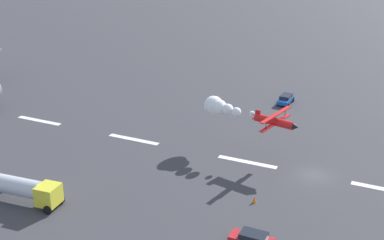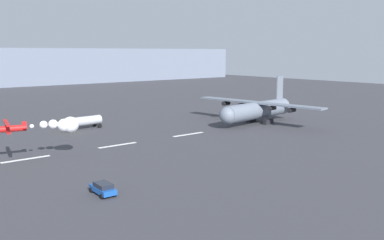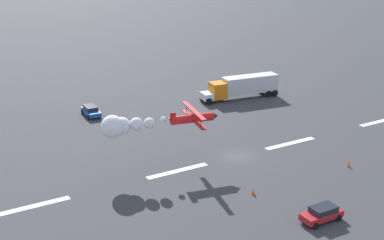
{
  "view_description": "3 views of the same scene",
  "coord_description": "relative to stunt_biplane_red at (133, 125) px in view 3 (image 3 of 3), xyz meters",
  "views": [
    {
      "loc": [
        -10.76,
        58.0,
        29.84
      ],
      "look_at": [
        17.41,
        -1.84,
        3.74
      ],
      "focal_mm": 48.53,
      "sensor_mm": 36.0,
      "label": 1
    },
    {
      "loc": [
        -13.18,
        -70.96,
        17.54
      ],
      "look_at": [
        43.99,
        0.0,
        3.05
      ],
      "focal_mm": 39.99,
      "sensor_mm": 36.0,
      "label": 2
    },
    {
      "loc": [
        37.01,
        51.8,
        27.42
      ],
      "look_at": [
        5.74,
        -1.46,
        5.44
      ],
      "focal_mm": 51.33,
      "sensor_mm": 36.0,
      "label": 3
    }
  ],
  "objects": [
    {
      "name": "runway_stripe_4",
      "position": [
        -4.13,
        3.06,
        -5.64
      ],
      "size": [
        8.0,
        0.9,
        0.01
      ],
      "primitive_type": "cube",
      "color": "white",
      "rests_on": "ground"
    },
    {
      "name": "runway_stripe_5",
      "position": [
        13.06,
        3.06,
        -5.64
      ],
      "size": [
        8.0,
        0.9,
        0.01
      ],
      "primitive_type": "cube",
      "color": "white",
      "rests_on": "ground"
    },
    {
      "name": "ground_plane",
      "position": [
        -12.73,
        3.06,
        -5.64
      ],
      "size": [
        440.0,
        440.0,
        0.0
      ],
      "primitive_type": "plane",
      "color": "#38383D",
      "rests_on": "ground"
    },
    {
      "name": "followme_car_yellow",
      "position": [
        -2.45,
        -21.12,
        -4.83
      ],
      "size": [
        2.14,
        4.43,
        1.52
      ],
      "color": "#194CA5",
      "rests_on": "ground"
    },
    {
      "name": "runway_stripe_2",
      "position": [
        -38.51,
        3.06,
        -5.64
      ],
      "size": [
        8.0,
        0.9,
        0.01
      ],
      "primitive_type": "cube",
      "color": "white",
      "rests_on": "ground"
    },
    {
      "name": "airport_staff_sedan",
      "position": [
        -10.75,
        20.36,
        -4.83
      ],
      "size": [
        4.31,
        2.03,
        1.52
      ],
      "color": "#B21E23",
      "rests_on": "ground"
    },
    {
      "name": "runway_stripe_3",
      "position": [
        -21.32,
        3.06,
        -5.64
      ],
      "size": [
        8.0,
        0.9,
        0.01
      ],
      "primitive_type": "cube",
      "color": "white",
      "rests_on": "ground"
    },
    {
      "name": "traffic_cone_far",
      "position": [
        -8.28,
        12.42,
        -5.27
      ],
      "size": [
        0.44,
        0.44,
        0.75
      ],
      "primitive_type": "cone",
      "color": "orange",
      "rests_on": "ground"
    },
    {
      "name": "semi_truck_orange",
      "position": [
        -27.58,
        -16.86,
        -3.53
      ],
      "size": [
        13.73,
        4.58,
        3.7
      ],
      "color": "silver",
      "rests_on": "ground"
    },
    {
      "name": "traffic_cone_near",
      "position": [
        -22.49,
        12.39,
        -5.27
      ],
      "size": [
        0.44,
        0.44,
        0.75
      ],
      "primitive_type": "cone",
      "color": "orange",
      "rests_on": "ground"
    },
    {
      "name": "stunt_biplane_red",
      "position": [
        0.0,
        0.0,
        0.0
      ],
      "size": [
        14.0,
        7.28,
        2.71
      ],
      "color": "red"
    }
  ]
}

